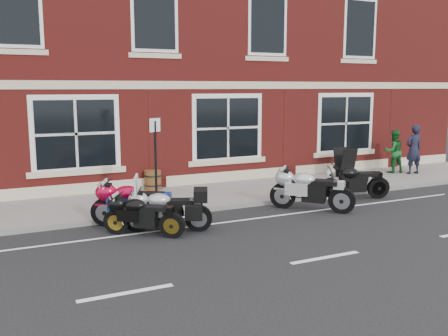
{
  "coord_description": "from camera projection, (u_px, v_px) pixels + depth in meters",
  "views": [
    {
      "loc": [
        -5.88,
        -10.67,
        3.33
      ],
      "look_at": [
        -0.03,
        1.6,
        1.13
      ],
      "focal_mm": 40.0,
      "sensor_mm": 36.0,
      "label": 1
    }
  ],
  "objects": [
    {
      "name": "ground",
      "position": [
        252.0,
        221.0,
        12.54
      ],
      "size": [
        80.0,
        80.0,
        0.0
      ],
      "primitive_type": "plane",
      "color": "black",
      "rests_on": "ground"
    },
    {
      "name": "a_board_sign",
      "position": [
        345.0,
        162.0,
        18.0
      ],
      "size": [
        0.65,
        0.44,
        1.06
      ],
      "primitive_type": null,
      "rotation": [
        0.0,
        0.0,
        0.03
      ],
      "color": "black",
      "rests_on": "sidewalk"
    },
    {
      "name": "pedestrian_left",
      "position": [
        414.0,
        149.0,
        18.59
      ],
      "size": [
        0.71,
        0.49,
        1.84
      ],
      "primitive_type": "imported",
      "rotation": [
        0.0,
        0.0,
        3.06
      ],
      "color": "black",
      "rests_on": "sidewalk"
    },
    {
      "name": "barrel_planter",
      "position": [
        153.0,
        180.0,
        15.77
      ],
      "size": [
        0.56,
        0.56,
        0.62
      ],
      "color": "#563817",
      "rests_on": "sidewalk"
    },
    {
      "name": "moto_sport_red",
      "position": [
        135.0,
        203.0,
        12.01
      ],
      "size": [
        2.04,
        1.24,
        1.02
      ],
      "rotation": [
        0.0,
        0.0,
        1.06
      ],
      "color": "black",
      "rests_on": "ground"
    },
    {
      "name": "moto_sport_silver",
      "position": [
        310.0,
        189.0,
        13.56
      ],
      "size": [
        1.69,
        1.82,
        1.05
      ],
      "rotation": [
        0.0,
        0.0,
        0.75
      ],
      "color": "black",
      "rests_on": "ground"
    },
    {
      "name": "moto_naked_black",
      "position": [
        353.0,
        181.0,
        14.95
      ],
      "size": [
        2.12,
        0.79,
        0.98
      ],
      "rotation": [
        0.0,
        0.0,
        1.26
      ],
      "color": "black",
      "rests_on": "ground"
    },
    {
      "name": "sidewalk",
      "position": [
        205.0,
        196.0,
        15.2
      ],
      "size": [
        30.0,
        3.0,
        0.12
      ],
      "primitive_type": "cube",
      "color": "slate",
      "rests_on": "ground"
    },
    {
      "name": "kerb",
      "position": [
        228.0,
        207.0,
        13.79
      ],
      "size": [
        30.0,
        0.16,
        0.12
      ],
      "primitive_type": "cube",
      "color": "slate",
      "rests_on": "ground"
    },
    {
      "name": "pedestrian_right",
      "position": [
        394.0,
        151.0,
        18.85
      ],
      "size": [
        0.9,
        0.76,
        1.63
      ],
      "primitive_type": "imported",
      "rotation": [
        0.0,
        0.0,
        2.94
      ],
      "color": "#175120",
      "rests_on": "sidewalk"
    },
    {
      "name": "moto_sport_black",
      "position": [
        142.0,
        214.0,
        11.25
      ],
      "size": [
        1.59,
        1.29,
        0.87
      ],
      "rotation": [
        0.0,
        0.0,
        0.9
      ],
      "color": "black",
      "rests_on": "ground"
    },
    {
      "name": "pub_building",
      "position": [
        133.0,
        23.0,
        20.93
      ],
      "size": [
        24.0,
        12.0,
        12.0
      ],
      "primitive_type": "cube",
      "color": "maroon",
      "rests_on": "ground"
    },
    {
      "name": "parking_sign",
      "position": [
        156.0,
        158.0,
        12.82
      ],
      "size": [
        0.32,
        0.16,
        2.43
      ],
      "rotation": [
        0.0,
        0.0,
        0.42
      ],
      "color": "black",
      "rests_on": "sidewalk"
    },
    {
      "name": "moto_touring_silver",
      "position": [
        165.0,
        208.0,
        11.6
      ],
      "size": [
        1.94,
        0.96,
        1.36
      ],
      "rotation": [
        0.0,
        0.0,
        1.15
      ],
      "color": "black",
      "rests_on": "ground"
    }
  ]
}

